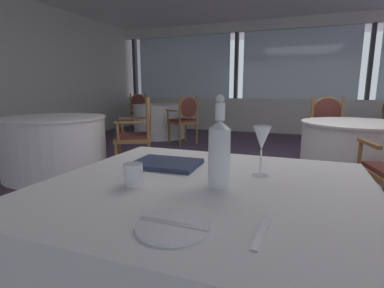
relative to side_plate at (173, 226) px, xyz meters
name	(u,v)px	position (x,y,z in m)	size (l,w,h in m)	color
ground_plane	(282,195)	(0.15, 2.38, -0.75)	(15.43, 15.43, 0.00)	#47384C
window_wall_far	(297,89)	(0.15, 6.83, 0.34)	(9.46, 0.14, 2.72)	beige
foreground_table	(205,274)	(-0.03, 0.35, -0.38)	(1.18, 1.06, 0.74)	white
side_plate	(173,226)	(0.00, 0.00, 0.00)	(0.19, 0.19, 0.01)	white
butter_knife	(173,224)	(0.00, 0.00, 0.01)	(0.19, 0.02, 0.00)	silver
dinner_fork	(262,232)	(0.21, 0.05, 0.00)	(0.18, 0.02, 0.00)	silver
water_bottle	(219,151)	(0.02, 0.34, 0.12)	(0.08, 0.08, 0.32)	white
wine_glass	(262,140)	(0.15, 0.52, 0.14)	(0.07, 0.07, 0.20)	white
water_tumbler	(133,174)	(-0.27, 0.25, 0.03)	(0.07, 0.07, 0.08)	white
menu_book	(167,164)	(-0.27, 0.53, 0.01)	(0.29, 0.22, 0.02)	#2D3856
background_table_0	(160,121)	(-2.70, 5.24, -0.38)	(1.20, 1.20, 0.74)	white
dining_chair_0_0	(140,109)	(-3.55, 5.82, -0.17)	(0.64, 0.66, 0.98)	olive
dining_chair_0_1	(185,116)	(-1.85, 4.66, -0.19)	(0.64, 0.66, 0.96)	olive
background_table_1	(355,156)	(0.86, 2.84, -0.38)	(1.14, 1.14, 0.74)	white
dining_chair_1_1	(328,126)	(0.66, 3.82, -0.17)	(0.60, 0.55, 0.99)	olive
background_table_3	(55,146)	(-2.63, 2.14, -0.38)	(1.28, 1.28, 0.74)	white
dining_chair_3_1	(140,129)	(-1.68, 2.65, -0.18)	(0.62, 0.65, 0.98)	olive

